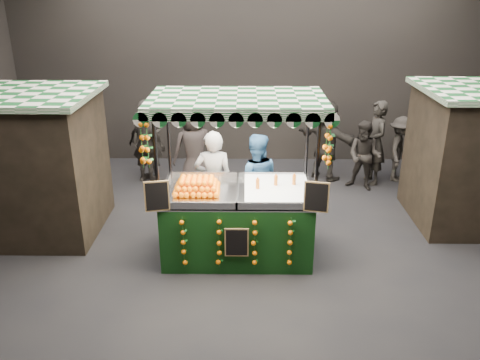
{
  "coord_description": "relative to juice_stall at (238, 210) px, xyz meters",
  "views": [
    {
      "loc": [
        -0.28,
        -7.26,
        4.34
      ],
      "look_at": [
        -0.37,
        0.51,
        1.21
      ],
      "focal_mm": 36.86,
      "sensor_mm": 36.0,
      "label": 1
    }
  ],
  "objects": [
    {
      "name": "neighbour_stall_left",
      "position": [
        -4.0,
        0.92,
        0.46
      ],
      "size": [
        3.0,
        2.2,
        2.6
      ],
      "color": "black",
      "rests_on": "ground"
    },
    {
      "name": "juice_stall",
      "position": [
        0.0,
        0.0,
        0.0
      ],
      "size": [
        2.82,
        1.66,
        2.73
      ],
      "color": "black",
      "rests_on": "ground"
    },
    {
      "name": "vendor_blue",
      "position": [
        0.32,
        1.12,
        0.06
      ],
      "size": [
        0.89,
        0.7,
        1.81
      ],
      "rotation": [
        0.0,
        0.0,
        3.13
      ],
      "color": "#2A5689",
      "rests_on": "ground"
    },
    {
      "name": "shopper_1",
      "position": [
        2.74,
        2.93,
        -0.07
      ],
      "size": [
        0.95,
        0.89,
        1.56
      ],
      "rotation": [
        0.0,
        0.0,
        -0.52
      ],
      "color": "black",
      "rests_on": "ground"
    },
    {
      "name": "vendor_grey",
      "position": [
        -0.45,
        0.93,
        0.11
      ],
      "size": [
        0.71,
        0.46,
        1.93
      ],
      "rotation": [
        0.0,
        0.0,
        3.15
      ],
      "color": "gray",
      "rests_on": "ground"
    },
    {
      "name": "shopper_5",
      "position": [
        2.0,
        3.58,
        0.08
      ],
      "size": [
        1.67,
        1.54,
        1.86
      ],
      "rotation": [
        0.0,
        0.0,
        2.43
      ],
      "color": "black",
      "rests_on": "ground"
    },
    {
      "name": "shopper_0",
      "position": [
        -2.13,
        3.41,
        0.1
      ],
      "size": [
        0.7,
        0.46,
        1.89
      ],
      "rotation": [
        0.0,
        0.0,
        -0.01
      ],
      "color": "black",
      "rests_on": "ground"
    },
    {
      "name": "ground",
      "position": [
        0.4,
        -0.08,
        -0.85
      ],
      "size": [
        12.0,
        12.0,
        0.0
      ],
      "primitive_type": "plane",
      "color": "black",
      "rests_on": "ground"
    },
    {
      "name": "market_hall",
      "position": [
        0.4,
        -0.08,
        2.53
      ],
      "size": [
        12.1,
        10.1,
        5.05
      ],
      "color": "black",
      "rests_on": "ground"
    },
    {
      "name": "shopper_3",
      "position": [
        3.68,
        3.47,
        -0.09
      ],
      "size": [
        0.93,
        1.13,
        1.53
      ],
      "rotation": [
        0.0,
        0.0,
        1.14
      ],
      "color": "#2D2824",
      "rests_on": "ground"
    },
    {
      "name": "shopper_4",
      "position": [
        -1.01,
        2.88,
        0.1
      ],
      "size": [
        1.09,
        0.92,
        1.89
      ],
      "rotation": [
        0.0,
        0.0,
        3.55
      ],
      "color": "#2E2625",
      "rests_on": "ground"
    },
    {
      "name": "shopper_2",
      "position": [
        -2.13,
        3.36,
        0.01
      ],
      "size": [
        1.08,
        0.84,
        1.71
      ],
      "rotation": [
        0.0,
        0.0,
        2.65
      ],
      "color": "black",
      "rests_on": "ground"
    },
    {
      "name": "shopper_6",
      "position": [
        3.06,
        3.32,
        0.11
      ],
      "size": [
        0.56,
        0.76,
        1.92
      ],
      "rotation": [
        0.0,
        0.0,
        -1.43
      ],
      "color": "black",
      "rests_on": "ground"
    }
  ]
}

